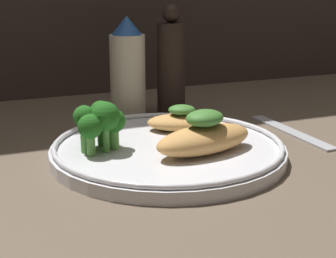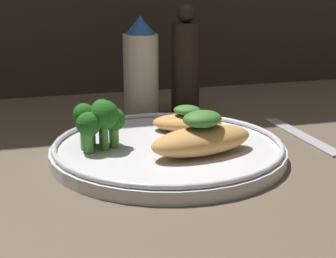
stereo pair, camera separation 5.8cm
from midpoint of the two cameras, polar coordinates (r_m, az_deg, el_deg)
name	(u,v)px [view 1 (the left image)]	position (r cm, az deg, el deg)	size (l,w,h in cm)	color
ground_plane	(168,162)	(59.09, -2.81, -3.67)	(180.00, 180.00, 1.00)	brown
plate	(168,149)	(58.60, -2.83, -2.30)	(26.73, 26.73, 2.00)	silver
grilled_meat_front	(204,137)	(55.53, 1.08, -0.91)	(12.76, 7.37, 4.83)	tan
grilled_meat_middle	(182,121)	(64.07, -1.05, 0.87)	(9.71, 7.42, 3.27)	tan
broccoli_bunch	(99,121)	(56.80, -10.61, 0.86)	(5.80, 5.74, 5.67)	#569942
sauce_bottle	(128,70)	(74.93, -6.72, 6.51)	(5.12, 5.12, 14.73)	beige
pepper_grinder	(171,65)	(76.92, -1.80, 7.13)	(4.23, 4.23, 16.26)	black
fork	(291,131)	(69.35, 11.16, -0.22)	(2.07, 16.70, 0.60)	#B2B2B7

